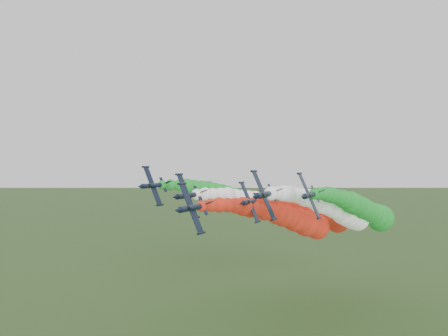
% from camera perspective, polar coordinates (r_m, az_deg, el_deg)
% --- Properties ---
extents(jet_lead, '(14.54, 85.37, 22.16)m').
position_cam_1_polar(jet_lead, '(138.57, 9.12, -6.64)').
color(jet_lead, black).
rests_on(jet_lead, ground).
extents(jet_inner_left, '(14.93, 85.76, 22.55)m').
position_cam_1_polar(jet_inner_left, '(149.58, 7.72, -5.48)').
color(jet_inner_left, black).
rests_on(jet_inner_left, ground).
extents(jet_inner_right, '(14.37, 85.20, 21.99)m').
position_cam_1_polar(jet_inner_right, '(143.13, 14.76, -5.41)').
color(jet_inner_right, black).
rests_on(jet_inner_right, ground).
extents(jet_outer_left, '(15.04, 85.86, 22.66)m').
position_cam_1_polar(jet_outer_left, '(160.88, 3.56, -4.48)').
color(jet_outer_left, black).
rests_on(jet_outer_left, ground).
extents(jet_outer_right, '(15.17, 86.00, 22.80)m').
position_cam_1_polar(jet_outer_right, '(153.84, 18.04, -5.31)').
color(jet_outer_right, black).
rests_on(jet_outer_right, ground).
extents(jet_trail, '(15.06, 85.88, 22.68)m').
position_cam_1_polar(jet_trail, '(162.61, 12.36, -5.83)').
color(jet_trail, black).
rests_on(jet_trail, ground).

